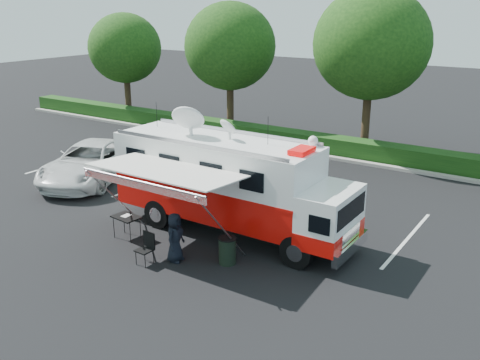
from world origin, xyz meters
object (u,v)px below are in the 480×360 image
at_px(trash_bin, 227,250).
at_px(command_truck, 230,184).
at_px(folding_table, 126,218).
at_px(white_suv, 92,180).

bearing_deg(trash_bin, command_truck, 121.95).
bearing_deg(folding_table, trash_bin, 4.92).
height_order(command_truck, folding_table, command_truck).
distance_m(white_suv, trash_bin, 10.78).
bearing_deg(command_truck, white_suv, 171.07).
bearing_deg(folding_table, command_truck, 40.61).
relative_size(white_suv, trash_bin, 7.11).
xyz_separation_m(white_suv, trash_bin, (10.20, -3.46, 0.45)).
height_order(white_suv, folding_table, white_suv).
relative_size(white_suv, folding_table, 6.10).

